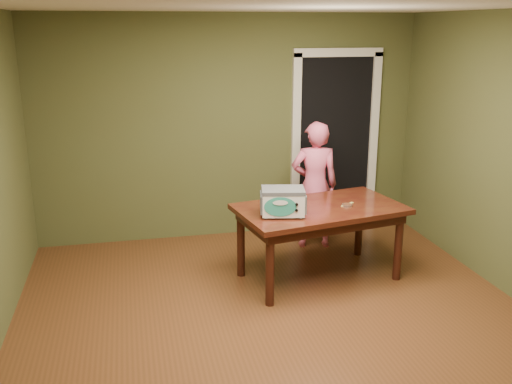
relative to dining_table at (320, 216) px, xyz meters
The scene contains 8 objects.
floor 1.37m from the dining_table, 121.31° to the right, with size 5.00×5.00×0.00m, color #5B311A.
room_shell 1.60m from the dining_table, 121.31° to the right, with size 4.52×5.02×2.61m.
doorway 1.92m from the dining_table, 68.97° to the left, with size 1.10×0.66×2.25m.
dining_table is the anchor object (origin of this frame).
toy_oven 0.52m from the dining_table, 158.23° to the right, with size 0.46×0.35×0.26m.
baking_pan 0.29m from the dining_table, ahead, with size 0.10×0.10×0.02m.
spatula 0.30m from the dining_table, ahead, with size 0.18×0.03×0.01m, color #D7C35D.
child 0.87m from the dining_table, 75.25° to the left, with size 0.53×0.35×1.45m, color #E15C84.
Camera 1 is at (-1.16, -4.00, 2.45)m, focal length 40.00 mm.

